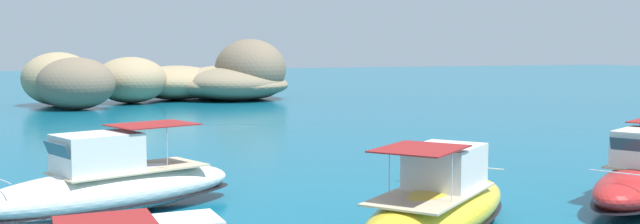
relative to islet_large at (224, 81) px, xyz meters
The scene contains 5 objects.
islet_large is the anchor object (origin of this frame).
islet_small 15.68m from the islet_large, 165.34° to the right, with size 15.61×16.29×5.53m.
motorboat_white 57.79m from the islet_large, 109.52° to the right, with size 10.12×5.93×3.04m.
motorboat_yellow 62.39m from the islet_large, 99.50° to the right, with size 9.22×7.76×2.93m.
channel_buoy 54.18m from the islet_large, 97.10° to the right, with size 0.56×0.56×1.48m.
Camera 1 is at (-13.48, -12.55, 5.71)m, focal length 39.09 mm.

